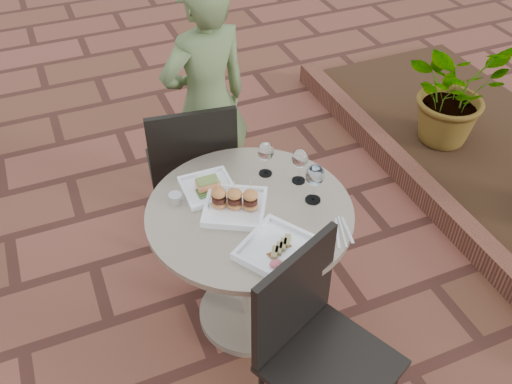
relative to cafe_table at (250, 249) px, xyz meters
name	(u,v)px	position (x,y,z in m)	size (l,w,h in m)	color
ground	(188,297)	(-0.27, 0.23, -0.48)	(60.00, 60.00, 0.00)	brown
cafe_table	(250,249)	(0.00, 0.00, 0.00)	(0.90, 0.90, 0.73)	gray
chair_far	(192,164)	(-0.07, 0.62, 0.07)	(0.50, 0.50, 0.93)	black
chair_near	(314,337)	(0.03, -0.58, 0.07)	(0.58, 0.58, 0.93)	black
diner	(207,104)	(0.11, 0.89, 0.23)	(0.52, 0.34, 1.43)	#4F6336
plate_salmon	(208,187)	(-0.12, 0.19, 0.26)	(0.23, 0.23, 0.06)	white
plate_sliders	(235,203)	(-0.06, 0.03, 0.28)	(0.35, 0.35, 0.17)	white
plate_tuna	(279,250)	(0.01, -0.28, 0.26)	(0.38, 0.38, 0.03)	white
wine_glass_right	(315,176)	(0.28, -0.05, 0.38)	(0.08, 0.08, 0.19)	white
wine_glass_mid	(266,152)	(0.16, 0.20, 0.37)	(0.07, 0.07, 0.17)	white
wine_glass_far	(300,160)	(0.28, 0.09, 0.37)	(0.07, 0.07, 0.17)	white
steel_ramekin	(175,198)	(-0.28, 0.17, 0.27)	(0.06, 0.06, 0.04)	silver
cutlery_set	(342,231)	(0.30, -0.27, 0.25)	(0.08, 0.19, 0.00)	silver
planter_curb	(412,179)	(1.33, 0.53, -0.41)	(0.12, 3.00, 0.15)	brown
mulch_bed	(498,158)	(2.03, 0.53, -0.45)	(1.30, 3.00, 0.06)	black
potted_plant_a	(455,90)	(1.81, 0.85, -0.05)	(0.68, 0.59, 0.75)	#33662D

